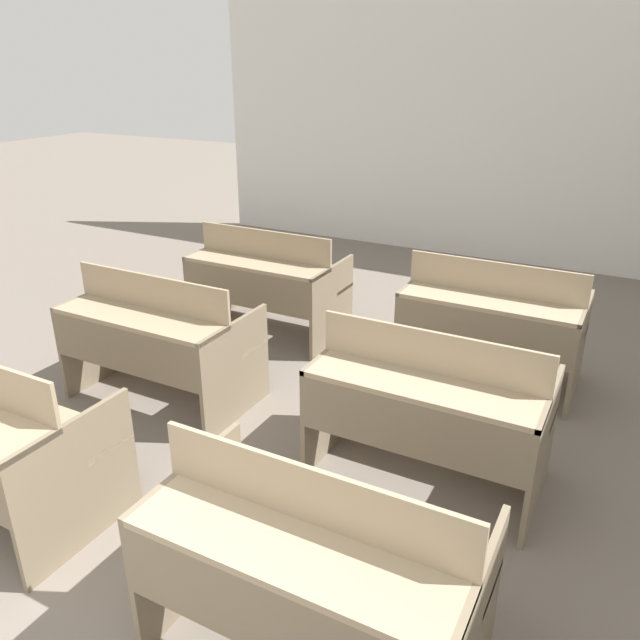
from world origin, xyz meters
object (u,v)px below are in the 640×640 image
Objects in this scene: bench_front_right at (311,565)px; bench_third_right at (491,321)px; bench_second_right at (428,406)px; bench_second_left at (158,337)px; bench_third_left at (266,281)px.

bench_third_right is at bearing 89.54° from bench_front_right.
bench_second_left is at bearing 179.72° from bench_second_right.
bench_front_right is at bearing -90.46° from bench_third_right.
bench_front_right is 1.00× the size of bench_third_right.
bench_second_left is 1.92m from bench_second_right.
bench_third_left and bench_third_right have the same top height.
bench_front_right and bench_second_left have the same top height.
bench_third_left is 1.00× the size of bench_third_right.
bench_front_right is at bearing -54.55° from bench_third_left.
bench_third_left is (0.03, 1.32, 0.00)m from bench_second_left.
bench_second_left and bench_third_left have the same top height.
bench_second_left is (-1.91, 1.32, 0.00)m from bench_front_right.
bench_front_right and bench_third_left have the same top height.
bench_second_left is 1.00× the size of bench_third_left.
bench_third_left is 1.90m from bench_third_right.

